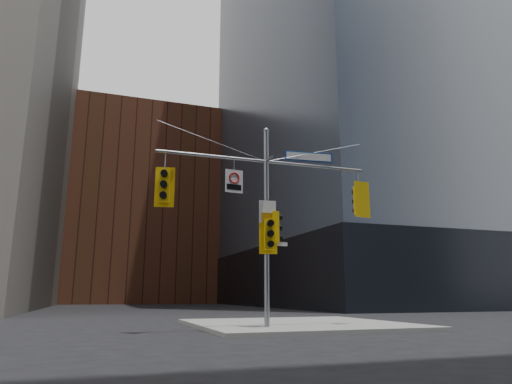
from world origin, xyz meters
TOP-DOWN VIEW (x-y plane):
  - ground at (0.00, 0.00)m, footprint 160.00×160.00m
  - sidewalk_corner at (2.00, 4.00)m, footprint 8.00×8.00m
  - podium_ne at (28.00, 32.00)m, footprint 36.40×36.40m
  - brick_midrise at (0.00, 58.00)m, footprint 26.00×20.00m
  - signal_assembly at (0.00, 1.99)m, footprint 8.00×0.80m
  - traffic_light_west_arm at (-3.66, 2.01)m, footprint 0.65×0.60m
  - traffic_light_east_arm at (3.84, 1.99)m, footprint 0.67×0.56m
  - traffic_light_pole_side at (0.33, 2.01)m, footprint 0.46×0.39m
  - traffic_light_pole_front at (0.00, 1.73)m, footprint 0.64×0.55m
  - street_sign_blade at (1.73, 2.00)m, footprint 1.88×0.24m
  - regulatory_sign_arm at (-1.22, 1.97)m, footprint 0.66×0.13m
  - regulatory_sign_pole at (0.00, 1.88)m, footprint 0.62×0.08m
  - street_blade_ew at (0.45, 2.00)m, footprint 0.71×0.08m
  - street_blade_ns at (0.00, 2.45)m, footprint 0.08×0.73m

SIDE VIEW (x-z plane):
  - ground at x=0.00m, z-range 0.00..0.00m
  - sidewalk_corner at x=2.00m, z-range 0.00..0.15m
  - street_blade_ns at x=0.00m, z-range 2.88..3.03m
  - street_blade_ew at x=0.45m, z-range 2.92..3.06m
  - podium_ne at x=28.00m, z-range 0.00..6.00m
  - traffic_light_pole_front at x=0.00m, z-range 2.61..3.95m
  - traffic_light_pole_side at x=0.33m, z-range 3.01..4.14m
  - regulatory_sign_pole at x=0.00m, z-range 3.68..4.49m
  - signal_assembly at x=0.00m, z-range 0.77..8.07m
  - traffic_light_west_arm at x=-3.66m, z-range 4.11..5.49m
  - traffic_light_east_arm at x=3.84m, z-range 4.10..5.50m
  - regulatory_sign_arm at x=-1.22m, z-range 4.76..5.59m
  - street_sign_blade at x=1.73m, z-range 6.17..6.53m
  - brick_midrise at x=0.00m, z-range 0.00..28.00m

